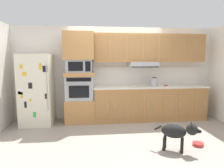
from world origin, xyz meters
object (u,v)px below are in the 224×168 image
refrigerator (37,89)px  dog (178,132)px  microwave (79,66)px  dog_food_bowl (198,144)px  built_in_oven (80,88)px  electric_kettle (154,82)px  screwdriver (166,85)px

refrigerator → dog: refrigerator is taller
refrigerator → microwave: (1.06, 0.07, 0.58)m
dog_food_bowl → dog: bearing=-162.6°
dog → dog_food_bowl: (0.49, 0.15, -0.32)m
built_in_oven → dog: (1.81, -1.89, -0.54)m
electric_kettle → dog: bearing=-94.7°
refrigerator → screwdriver: (3.35, 0.02, 0.05)m
screwdriver → refrigerator: bearing=-179.7°
electric_kettle → dog: (-0.15, -1.84, -0.68)m
built_in_oven → dog: built_in_oven is taller
microwave → screwdriver: (2.29, -0.05, -0.53)m
refrigerator → microwave: size_ratio=2.73×
electric_kettle → dog_food_bowl: electric_kettle is taller
built_in_oven → electric_kettle: built_in_oven is taller
dog → dog_food_bowl: size_ratio=3.70×
built_in_oven → dog_food_bowl: (2.30, -1.73, -0.87)m
built_in_oven → microwave: microwave is taller
microwave → refrigerator: bearing=-176.3°
electric_kettle → dog_food_bowl: bearing=-78.7°
built_in_oven → dog: bearing=-46.1°
built_in_oven → dog_food_bowl: 3.01m
built_in_oven → dog_food_bowl: built_in_oven is taller
microwave → dog_food_bowl: microwave is taller
electric_kettle → built_in_oven: bearing=178.6°
screwdriver → dog: 1.99m
built_in_oven → dog_food_bowl: bearing=-37.0°
microwave → dog_food_bowl: size_ratio=3.22×
screwdriver → electric_kettle: size_ratio=0.67×
dog → dog_food_bowl: bearing=44.5°
microwave → dog_food_bowl: 3.22m
microwave → screwdriver: size_ratio=4.01×
refrigerator → microwave: 1.21m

